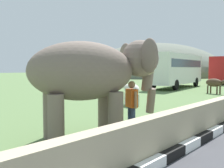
{
  "coord_description": "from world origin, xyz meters",
  "views": [
    {
      "loc": [
        -1.36,
        1.33,
        2.06
      ],
      "look_at": [
        4.07,
        6.14,
        1.6
      ],
      "focal_mm": 40.19,
      "sensor_mm": 36.0,
      "label": 1
    }
  ],
  "objects_px": {
    "bus_white": "(176,68)",
    "cow_far": "(214,83)",
    "elephant": "(95,73)",
    "person_handler": "(132,104)",
    "cow_near": "(131,90)"
  },
  "relations": [
    {
      "from": "bus_white",
      "to": "cow_near",
      "type": "bearing_deg",
      "value": -162.77
    },
    {
      "from": "elephant",
      "to": "cow_far",
      "type": "bearing_deg",
      "value": 7.09
    },
    {
      "from": "person_handler",
      "to": "elephant",
      "type": "bearing_deg",
      "value": 157.7
    },
    {
      "from": "bus_white",
      "to": "cow_near",
      "type": "height_order",
      "value": "bus_white"
    },
    {
      "from": "cow_near",
      "to": "cow_far",
      "type": "xyz_separation_m",
      "value": [
        9.43,
        -1.21,
        0.0
      ]
    },
    {
      "from": "bus_white",
      "to": "cow_far",
      "type": "distance_m",
      "value": 6.57
    },
    {
      "from": "cow_far",
      "to": "elephant",
      "type": "bearing_deg",
      "value": -172.91
    },
    {
      "from": "elephant",
      "to": "cow_near",
      "type": "height_order",
      "value": "elephant"
    },
    {
      "from": "elephant",
      "to": "person_handler",
      "type": "relative_size",
      "value": 2.42
    },
    {
      "from": "bus_white",
      "to": "cow_far",
      "type": "relative_size",
      "value": 5.29
    },
    {
      "from": "elephant",
      "to": "cow_near",
      "type": "xyz_separation_m",
      "value": [
        5.9,
        3.12,
        -1.06
      ]
    },
    {
      "from": "elephant",
      "to": "cow_near",
      "type": "distance_m",
      "value": 6.75
    },
    {
      "from": "person_handler",
      "to": "cow_far",
      "type": "height_order",
      "value": "person_handler"
    },
    {
      "from": "bus_white",
      "to": "person_handler",
      "type": "bearing_deg",
      "value": -156.78
    },
    {
      "from": "elephant",
      "to": "cow_near",
      "type": "bearing_deg",
      "value": 27.86
    }
  ]
}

